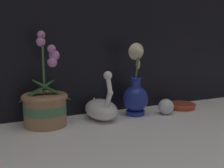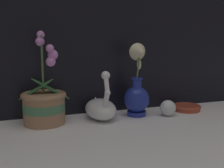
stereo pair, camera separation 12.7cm
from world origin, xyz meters
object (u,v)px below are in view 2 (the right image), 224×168
at_px(swan_figurine, 100,108).
at_px(blue_vase, 137,92).
at_px(orchid_potted_plant, 44,103).
at_px(glass_sphere, 168,108).
at_px(amber_dish, 186,107).

bearing_deg(swan_figurine, blue_vase, -2.70).
xyz_separation_m(orchid_potted_plant, blue_vase, (0.38, -0.02, 0.02)).
bearing_deg(blue_vase, glass_sphere, -19.83).
bearing_deg(amber_dish, orchid_potted_plant, 179.34).
height_order(orchid_potted_plant, swan_figurine, orchid_potted_plant).
xyz_separation_m(blue_vase, amber_dish, (0.25, 0.01, -0.09)).
distance_m(orchid_potted_plant, blue_vase, 0.39).
bearing_deg(orchid_potted_plant, blue_vase, -2.33).
height_order(orchid_potted_plant, amber_dish, orchid_potted_plant).
relative_size(swan_figurine, glass_sphere, 3.07).
height_order(orchid_potted_plant, glass_sphere, orchid_potted_plant).
relative_size(orchid_potted_plant, blue_vase, 1.16).
relative_size(glass_sphere, amber_dish, 0.52).
bearing_deg(orchid_potted_plant, swan_figurine, -2.06).
relative_size(orchid_potted_plant, swan_figurine, 1.71).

